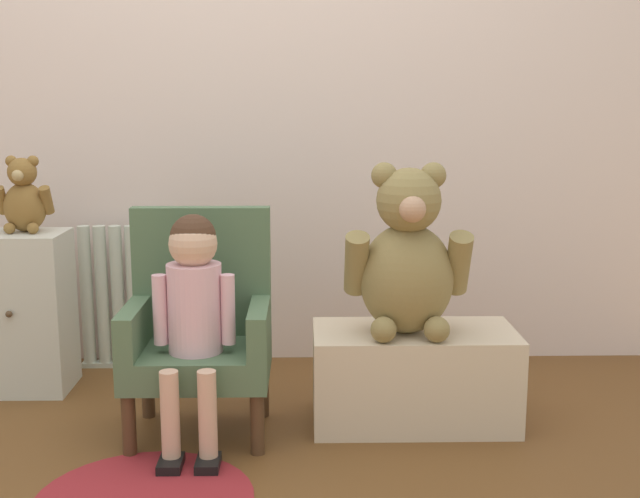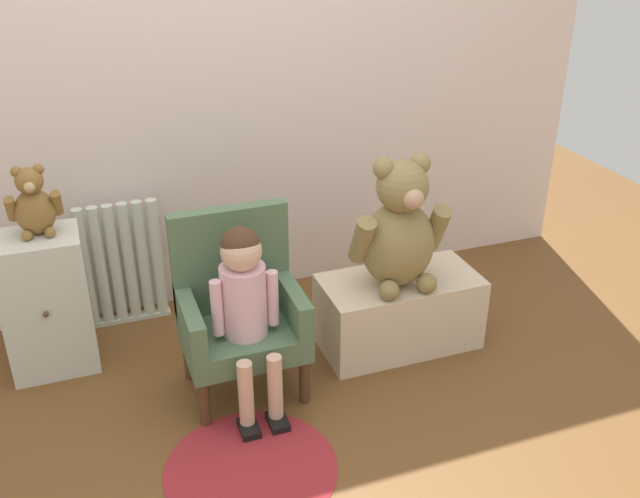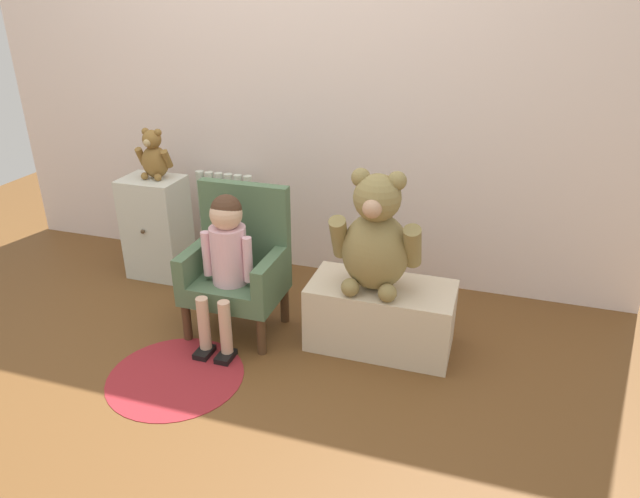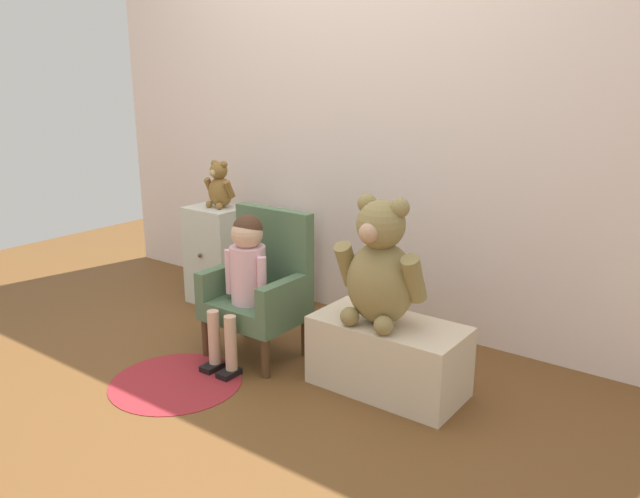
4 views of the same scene
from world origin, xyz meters
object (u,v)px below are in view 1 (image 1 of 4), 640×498
object	(u,v)px
radiator	(126,298)
small_teddy_bear	(24,198)
low_bench	(414,376)
large_teddy_bear	(407,260)
child_armchair	(199,327)
child_figure	(193,297)
small_dresser	(23,312)

from	to	relation	value
radiator	small_teddy_bear	bearing A→B (deg)	-143.00
low_bench	large_teddy_bear	bearing A→B (deg)	-138.68
low_bench	small_teddy_bear	distance (m)	1.54
child_armchair	child_figure	bearing A→B (deg)	-90.00
child_armchair	radiator	bearing A→B (deg)	121.02
small_dresser	low_bench	size ratio (longest dim) A/B	0.89
radiator	small_dresser	size ratio (longest dim) A/B	0.98
child_figure	low_bench	size ratio (longest dim) A/B	1.08
small_dresser	large_teddy_bear	size ratio (longest dim) A/B	1.07
low_bench	small_teddy_bear	xyz separation A→B (m)	(-1.38, 0.37, 0.56)
large_teddy_bear	low_bench	bearing A→B (deg)	41.32
child_figure	low_bench	distance (m)	0.79
child_armchair	low_bench	world-z (taller)	child_armchair
small_dresser	low_bench	xyz separation A→B (m)	(1.41, -0.34, -0.14)
child_figure	small_teddy_bear	xyz separation A→B (m)	(-0.68, 0.52, 0.24)
radiator	large_teddy_bear	bearing A→B (deg)	-30.55
small_dresser	large_teddy_bear	distance (m)	1.45
radiator	low_bench	world-z (taller)	radiator
low_bench	child_armchair	bearing A→B (deg)	-176.83
small_dresser	small_teddy_bear	size ratio (longest dim) A/B	2.14
low_bench	small_teddy_bear	size ratio (longest dim) A/B	2.41
low_bench	child_figure	bearing A→B (deg)	-167.78
child_figure	small_teddy_bear	world-z (taller)	small_teddy_bear
radiator	small_dresser	bearing A→B (deg)	-142.39
child_figure	small_teddy_bear	distance (m)	0.89
low_bench	large_teddy_bear	size ratio (longest dim) A/B	1.20
child_figure	radiator	bearing A→B (deg)	116.99
radiator	low_bench	xyz separation A→B (m)	(1.09, -0.59, -0.13)
radiator	small_teddy_bear	size ratio (longest dim) A/B	2.09
child_armchair	child_figure	xyz separation A→B (m)	(0.00, -0.11, 0.13)
radiator	child_figure	bearing A→B (deg)	-63.01
radiator	small_teddy_bear	xyz separation A→B (m)	(-0.30, -0.23, 0.43)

